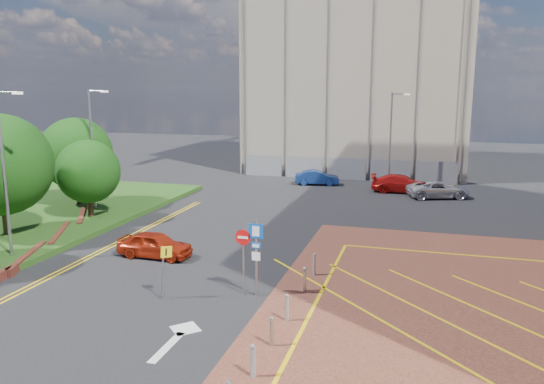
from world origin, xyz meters
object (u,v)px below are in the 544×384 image
at_px(lamp_back, 391,136).
at_px(car_red_left, 155,245).
at_px(tree_b, 0,165).
at_px(tree_d, 76,154).
at_px(lamp_left_near, 5,167).
at_px(warning_sign, 164,265).
at_px(sign_cluster, 251,250).
at_px(car_silver_back, 438,189).
at_px(lamp_left_far, 93,145).
at_px(car_blue_back, 317,178).
at_px(car_red_back, 402,184).
at_px(tree_c, 88,172).

height_order(lamp_back, car_red_left, lamp_back).
bearing_deg(tree_b, tree_d, 97.13).
bearing_deg(lamp_left_near, tree_b, 135.75).
height_order(warning_sign, car_red_left, warning_sign).
height_order(sign_cluster, car_silver_back, sign_cluster).
bearing_deg(lamp_left_far, car_red_left, -41.78).
xyz_separation_m(tree_d, car_red_left, (10.55, -8.57, -3.22)).
xyz_separation_m(lamp_left_far, car_blue_back, (12.35, 14.65, -4.03)).
distance_m(tree_b, sign_cluster, 16.46).
height_order(tree_b, lamp_back, lamp_back).
xyz_separation_m(lamp_back, sign_cluster, (-3.78, -27.02, -2.41)).
distance_m(tree_d, car_silver_back, 26.94).
bearing_deg(lamp_back, tree_d, -143.91).
bearing_deg(car_red_left, sign_cluster, -118.03).
distance_m(tree_b, warning_sign, 13.93).
relative_size(tree_b, lamp_left_near, 0.84).
bearing_deg(lamp_left_near, car_red_left, 20.57).
distance_m(car_red_left, car_red_back, 23.54).
xyz_separation_m(sign_cluster, car_silver_back, (7.73, 22.68, -1.30)).
height_order(sign_cluster, car_blue_back, sign_cluster).
bearing_deg(warning_sign, lamp_back, 76.08).
xyz_separation_m(tree_c, lamp_left_far, (-0.92, 2.00, 1.47)).
relative_size(tree_b, sign_cluster, 2.11).
height_order(lamp_left_far, car_blue_back, lamp_left_far).
distance_m(tree_b, car_silver_back, 30.25).
relative_size(tree_b, car_silver_back, 1.43).
distance_m(tree_d, sign_cluster, 20.74).
bearing_deg(tree_c, warning_sign, -44.41).
relative_size(tree_d, lamp_left_far, 0.76).
bearing_deg(car_silver_back, car_red_left, 124.98).
bearing_deg(car_blue_back, tree_c, 135.26).
bearing_deg(warning_sign, car_red_left, 122.19).
height_order(lamp_left_near, lamp_left_far, same).
relative_size(tree_d, warning_sign, 2.71).
bearing_deg(warning_sign, tree_c, 135.59).
height_order(tree_d, lamp_left_near, lamp_left_near).
height_order(lamp_left_near, sign_cluster, lamp_left_near).
relative_size(tree_b, car_red_left, 1.78).
distance_m(warning_sign, car_silver_back, 26.41).
xyz_separation_m(warning_sign, car_red_left, (-3.00, 4.77, -0.78)).
xyz_separation_m(tree_c, car_red_back, (18.74, 15.15, -2.48)).
bearing_deg(car_red_left, tree_c, 54.45).
xyz_separation_m(lamp_back, car_red_left, (-10.03, -23.57, -3.71)).
height_order(tree_d, car_red_left, tree_d).
relative_size(tree_b, tree_d, 1.11).
height_order(lamp_back, warning_sign, lamp_back).
height_order(tree_d, lamp_back, lamp_back).
xyz_separation_m(sign_cluster, car_red_left, (-6.24, 3.45, -1.31)).
xyz_separation_m(lamp_left_near, lamp_back, (16.50, 26.00, -0.30)).
xyz_separation_m(warning_sign, car_red_back, (8.18, 25.49, -0.71)).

